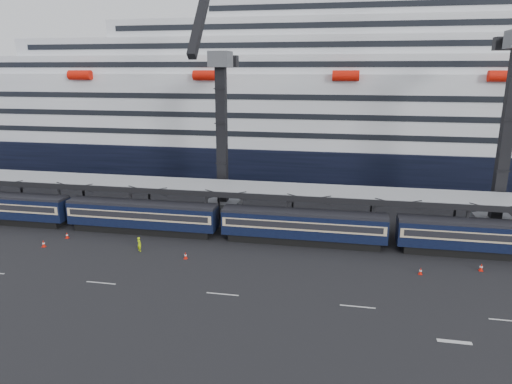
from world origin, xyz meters
TOP-DOWN VIEW (x-y plane):
  - ground at (0.00, 0.00)m, footprint 260.00×260.00m
  - lane_markings at (8.15, -5.23)m, footprint 111.00×4.27m
  - train at (-4.65, 10.00)m, footprint 133.05×3.00m
  - canopy at (0.00, 14.00)m, footprint 130.00×6.25m
  - cruise_ship at (-1.08, 45.99)m, footprint 214.09×28.84m
  - crane_dark_near at (-20.00, 18.59)m, footprint 4.50×17.75m
  - crane_dark_mid at (15.00, 17.59)m, footprint 4.50×18.24m
  - worker at (-25.75, 4.08)m, footprint 0.73×0.67m
  - traffic_cone_a at (-36.13, 6.25)m, footprint 0.37×0.37m
  - traffic_cone_b at (-37.14, 3.20)m, footprint 0.41×0.41m
  - traffic_cone_c at (-19.99, 3.04)m, footprint 0.38×0.38m
  - traffic_cone_d at (4.28, 3.74)m, footprint 0.37×0.37m
  - traffic_cone_e at (10.43, 5.76)m, footprint 0.40×0.40m

SIDE VIEW (x-z plane):
  - ground at x=0.00m, z-range 0.00..0.00m
  - lane_markings at x=8.15m, z-range 0.00..0.02m
  - traffic_cone_d at x=4.28m, z-range 0.00..0.73m
  - traffic_cone_a at x=-36.13m, z-range 0.00..0.74m
  - traffic_cone_c at x=-19.99m, z-range 0.00..0.75m
  - traffic_cone_e at x=10.43m, z-range -0.01..0.80m
  - traffic_cone_b at x=-37.14m, z-range -0.01..0.82m
  - worker at x=-25.75m, z-range 0.00..1.67m
  - train at x=-4.65m, z-range 0.18..4.23m
  - canopy at x=0.00m, z-range 2.49..8.01m
  - crane_dark_near at x=-20.00m, z-range -5.61..29.47m
  - cruise_ship at x=-1.08m, z-range -4.66..29.34m
  - crane_dark_mid at x=15.00m, z-range -6.46..33.18m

